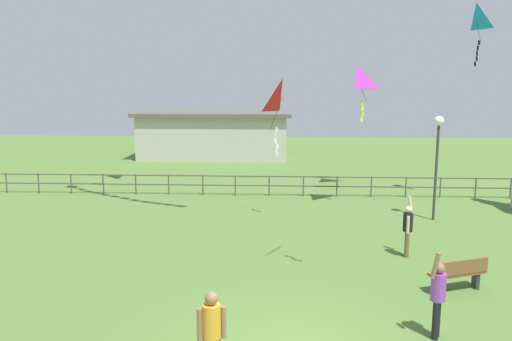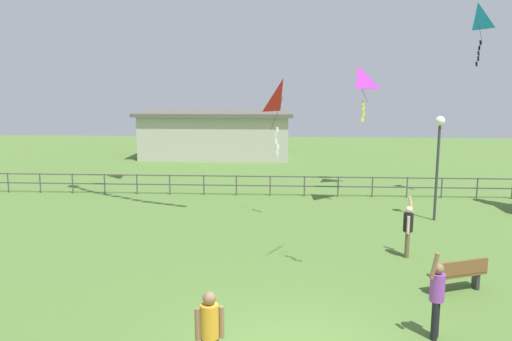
{
  "view_description": "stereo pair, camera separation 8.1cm",
  "coord_description": "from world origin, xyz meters",
  "views": [
    {
      "loc": [
        -0.27,
        -9.02,
        5.18
      ],
      "look_at": [
        -1.04,
        5.47,
        2.66
      ],
      "focal_mm": 35.76,
      "sensor_mm": 36.0,
      "label": 1
    },
    {
      "loc": [
        -0.19,
        -9.02,
        5.18
      ],
      "look_at": [
        -1.04,
        5.47,
        2.66
      ],
      "focal_mm": 35.76,
      "sensor_mm": 36.0,
      "label": 2
    }
  ],
  "objects": [
    {
      "name": "waterfront_railing",
      "position": [
        -0.27,
        14.0,
        0.63
      ],
      "size": [
        36.03,
        0.06,
        0.95
      ],
      "color": "#4C4742",
      "rests_on": "ground_plane"
    },
    {
      "name": "person_3",
      "position": [
        3.48,
        5.89,
        0.92
      ],
      "size": [
        0.34,
        0.47,
        1.83
      ],
      "color": "brown",
      "rests_on": "ground_plane"
    },
    {
      "name": "kite_5",
      "position": [
        7.69,
        13.35,
        7.78
      ],
      "size": [
        0.77,
        0.98,
        2.57
      ],
      "color": "#198CD1"
    },
    {
      "name": "kite_1",
      "position": [
        2.72,
        12.18,
        5.24
      ],
      "size": [
        1.2,
        1.15,
        2.17
      ],
      "color": "#B22DB2"
    },
    {
      "name": "lamppost",
      "position": [
        5.5,
        10.16,
        2.92
      ],
      "size": [
        0.36,
        0.36,
        3.96
      ],
      "color": "#38383D",
      "rests_on": "ground_plane"
    },
    {
      "name": "person_1",
      "position": [
        -1.46,
        -0.94,
        0.96
      ],
      "size": [
        0.49,
        0.31,
        1.68
      ],
      "color": "brown",
      "rests_on": "ground_plane"
    },
    {
      "name": "pavilion_building",
      "position": [
        -5.02,
        26.0,
        1.61
      ],
      "size": [
        10.59,
        4.81,
        3.17
      ],
      "color": "#B7B2A3",
      "rests_on": "ground_plane"
    },
    {
      "name": "kite_2",
      "position": [
        -0.31,
        9.9,
        4.52
      ],
      "size": [
        0.92,
        0.94,
        3.04
      ],
      "color": "red"
    },
    {
      "name": "park_bench",
      "position": [
        4.16,
        3.33,
        0.46
      ],
      "size": [
        1.55,
        0.93,
        0.85
      ],
      "color": "brown",
      "rests_on": "ground_plane"
    },
    {
      "name": "person_2",
      "position": [
        2.89,
        0.9,
        0.95
      ],
      "size": [
        0.38,
        0.46,
        1.89
      ],
      "color": "black",
      "rests_on": "ground_plane"
    }
  ]
}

